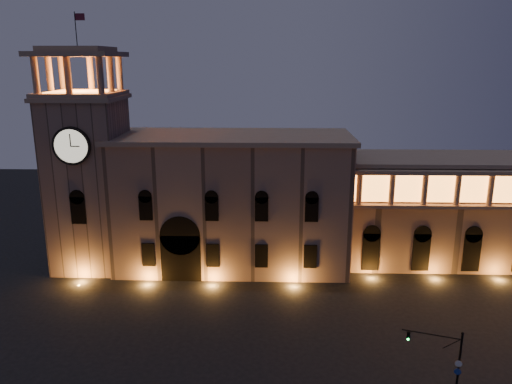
# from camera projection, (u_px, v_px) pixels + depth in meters

# --- Properties ---
(ground) EXTENTS (160.00, 160.00, 0.00)m
(ground) POSITION_uv_depth(u_px,v_px,m) (237.00, 355.00, 46.88)
(ground) COLOR black
(ground) RESTS_ON ground
(government_building) EXTENTS (30.80, 12.80, 17.60)m
(government_building) POSITION_uv_depth(u_px,v_px,m) (232.00, 201.00, 65.85)
(government_building) COLOR #886A59
(government_building) RESTS_ON ground
(clock_tower) EXTENTS (9.80, 9.80, 32.40)m
(clock_tower) POSITION_uv_depth(u_px,v_px,m) (89.00, 174.00, 64.48)
(clock_tower) COLOR #886A59
(clock_tower) RESTS_ON ground
(colonnade_wing) EXTENTS (40.60, 11.50, 14.50)m
(colonnade_wing) POSITION_uv_depth(u_px,v_px,m) (485.00, 209.00, 67.19)
(colonnade_wing) COLOR #836454
(colonnade_wing) RESTS_ON ground
(traffic_light) EXTENTS (4.56, 1.70, 6.53)m
(traffic_light) POSITION_uv_depth(u_px,v_px,m) (448.00, 365.00, 39.60)
(traffic_light) COLOR black
(traffic_light) RESTS_ON ground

